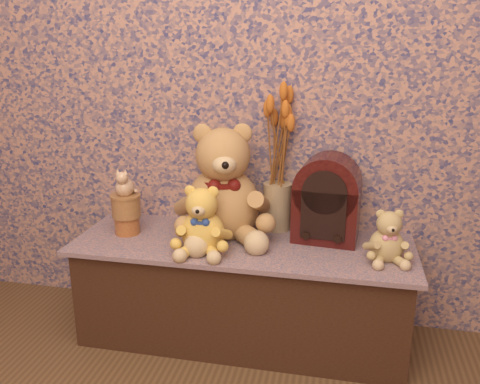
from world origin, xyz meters
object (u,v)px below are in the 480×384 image
object	(u,v)px
teddy_small	(388,233)
cathedral_radio	(327,198)
teddy_medium	(203,216)
ceramic_vase	(277,206)
cat_figurine	(124,181)
biscuit_tin_lower	(127,225)
teddy_large	(223,176)

from	to	relation	value
teddy_small	cathedral_radio	size ratio (longest dim) A/B	0.60
teddy_medium	cathedral_radio	bearing A→B (deg)	20.91
ceramic_vase	cat_figurine	bearing A→B (deg)	-162.88
ceramic_vase	biscuit_tin_lower	bearing A→B (deg)	-162.88
teddy_medium	ceramic_vase	world-z (taller)	teddy_medium
teddy_large	biscuit_tin_lower	bearing A→B (deg)	173.06
ceramic_vase	cat_figurine	xyz separation A→B (m)	(-0.65, -0.20, 0.13)
cat_figurine	teddy_large	bearing A→B (deg)	1.64
teddy_medium	ceramic_vase	bearing A→B (deg)	45.70
teddy_large	teddy_medium	world-z (taller)	teddy_large
teddy_medium	ceramic_vase	distance (m)	0.41
cathedral_radio	cat_figurine	xyz separation A→B (m)	(-0.87, -0.12, 0.05)
teddy_small	biscuit_tin_lower	bearing A→B (deg)	167.10
teddy_large	teddy_small	world-z (taller)	teddy_large
teddy_small	biscuit_tin_lower	distance (m)	1.12
cat_figurine	cathedral_radio	bearing A→B (deg)	-1.31
teddy_small	cathedral_radio	distance (m)	0.30
biscuit_tin_lower	ceramic_vase	bearing A→B (deg)	17.12
cathedral_radio	biscuit_tin_lower	world-z (taller)	cathedral_radio
teddy_small	ceramic_vase	size ratio (longest dim) A/B	1.05
teddy_large	ceramic_vase	bearing A→B (deg)	10.95
cathedral_radio	biscuit_tin_lower	size ratio (longest dim) A/B	3.41
cathedral_radio	biscuit_tin_lower	distance (m)	0.89
teddy_small	ceramic_vase	distance (m)	0.53
teddy_large	cathedral_radio	xyz separation A→B (m)	(0.45, 0.04, -0.08)
biscuit_tin_lower	cat_figurine	bearing A→B (deg)	0.00
teddy_large	cathedral_radio	size ratio (longest dim) A/B	1.43
ceramic_vase	biscuit_tin_lower	xyz separation A→B (m)	(-0.65, -0.20, -0.07)
teddy_small	biscuit_tin_lower	size ratio (longest dim) A/B	2.04
cathedral_radio	cat_figurine	bearing A→B (deg)	-166.88
teddy_large	teddy_small	size ratio (longest dim) A/B	2.38
teddy_medium	teddy_small	size ratio (longest dim) A/B	1.33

